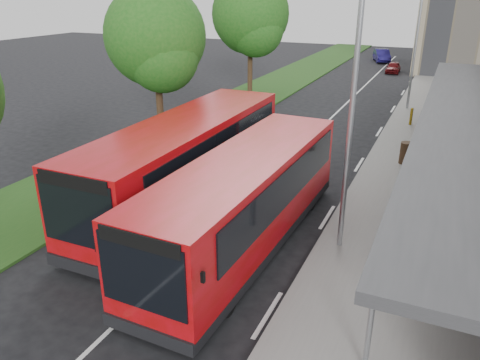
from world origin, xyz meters
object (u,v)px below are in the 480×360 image
Objects in this scene: tree_far at (251,19)px; car_far at (382,56)px; lamp_post_near at (349,103)px; bus_second at (187,162)px; car_near at (393,67)px; bus_main at (246,201)px; bollard at (411,116)px; litter_bin at (406,153)px; tree_mid at (156,43)px; lamp_post_far at (415,38)px.

car_far is at bearing 75.48° from tree_far.
lamp_post_near reaches higher than bus_second.
lamp_post_near is at bearing -87.06° from car_near.
bus_main reaches higher than car_near.
bollard is 0.24× the size of car_far.
tree_far reaches higher than car_far.
bollard is (3.46, 16.71, -0.89)m from bus_main.
lamp_post_near is 2.55× the size of car_near.
litter_bin is (1.15, 8.63, -4.06)m from lamp_post_near.
bollard is at bearing 80.00° from bus_main.
tree_far is 8.75× the size of bollard.
tree_far is at bearing 105.72° from bus_second.
lamp_post_near reaches higher than tree_mid.
bus_second is 41.66m from car_far.
litter_bin is (12.28, -10.42, -5.00)m from tree_far.
car_far is at bearing 96.71° from lamp_post_near.
tree_mid is at bearing -90.00° from tree_far.
tree_far is at bearing -118.51° from car_near.
lamp_post_far is at bearing -81.20° from car_near.
bollard reaches higher than car_near.
car_far reaches higher than car_near.
car_near is (-0.08, 36.38, -1.01)m from bus_main.
car_far is (-5.71, 26.90, 0.03)m from bollard.
car_near is (3.19, 34.41, -1.15)m from bus_second.
tree_mid is at bearing 137.92° from bus_main.
bus_second is 3.69× the size of car_near.
bus_second reaches higher than car_near.
tree_far is 0.75× the size of bus_second.
bus_main is (8.37, -20.02, -4.12)m from tree_far.
lamp_post_near is 20.00m from lamp_post_far.
bus_main is at bearing -112.17° from litter_bin.
tree_mid reaches higher than car_far.
tree_far is 2.79× the size of car_near.
tree_mid is at bearing 147.64° from lamp_post_near.
bus_second is at bearing -114.54° from bollard.
lamp_post_near is (11.13, -7.05, -0.47)m from tree_mid.
litter_bin is 34.57m from car_far.
bus_main reaches higher than bollard.
lamp_post_near reaches higher than car_far.
bus_second is (-6.03, 1.01, -3.03)m from lamp_post_near.
litter_bin is 7.13m from bollard.
tree_mid is 36.39m from car_far.
lamp_post_far is at bearing 90.00° from lamp_post_near.
tree_far is 22.08m from bus_main.
tree_mid is 0.75× the size of bus_main.
car_far is (-2.25, 43.61, -0.86)m from bus_main.
lamp_post_far reaches higher than car_far.
tree_far is 0.82× the size of bus_main.
lamp_post_far reaches higher than bus_main.
bollard is 27.50m from car_far.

